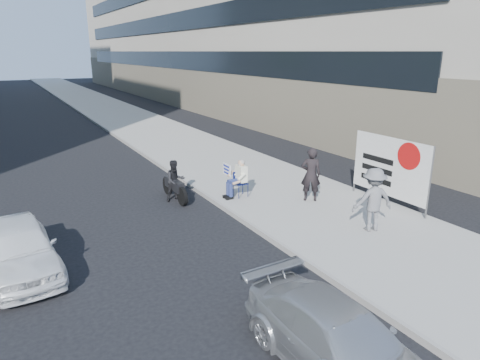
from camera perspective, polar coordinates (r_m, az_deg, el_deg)
ground at (r=10.64m, az=-0.86°, el=-10.94°), size 160.00×160.00×0.00m
near_sidewalk at (r=29.92m, az=-12.67°, el=7.01°), size 5.00×120.00×0.15m
seated_protester at (r=14.52m, az=-0.34°, el=0.49°), size 0.83×1.12×1.31m
jogger at (r=12.30m, az=17.31°, el=-2.51°), size 1.30×0.98×1.78m
pedestrian_woman at (r=14.30m, az=9.42°, el=0.73°), size 0.78×0.72×1.80m
protest_banner at (r=14.49m, az=19.34°, el=1.66°), size 0.08×3.06×2.20m
parked_sedan at (r=7.36m, az=13.12°, el=-20.32°), size 1.70×3.90×1.12m
white_sedan_near at (r=11.15m, az=-27.22°, el=-8.08°), size 1.70×3.68×1.22m
motorcycle at (r=14.81m, az=-8.66°, el=-0.33°), size 0.71×2.04×1.42m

